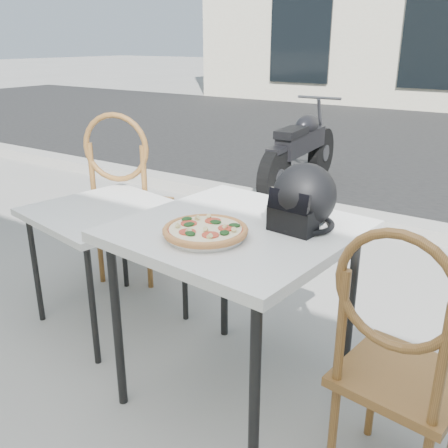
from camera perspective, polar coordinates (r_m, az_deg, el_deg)
The scene contains 9 objects.
curb at distance 4.37m, azimuth 21.57°, elevation -0.66°, with size 30.00×0.25×0.12m, color #9A9890.
cafe_table_main at distance 2.01m, azimuth 1.48°, elevation -2.17°, with size 0.94×0.94×0.82m.
plate at distance 1.87m, azimuth -2.13°, elevation -1.33°, with size 0.33×0.33×0.02m.
pizza at distance 1.86m, azimuth -2.14°, elevation -0.68°, with size 0.41×0.41×0.04m.
helmet at distance 1.96m, azimuth 9.03°, elevation 2.76°, with size 0.27×0.28×0.26m.
cafe_chair_main at distance 1.73m, azimuth 19.27°, elevation -13.97°, with size 0.44×0.44×1.03m.
cafe_table_side at distance 2.75m, azimuth -13.36°, elevation 0.55°, with size 0.83×0.83×0.67m.
cafe_chair_side at distance 3.23m, azimuth -11.12°, elevation 3.89°, with size 0.55×0.55×1.12m.
motorcycle at distance 5.35m, azimuth 8.80°, elevation 8.15°, with size 0.49×1.89×0.94m.
Camera 1 is at (0.78, -1.04, 1.51)m, focal length 40.00 mm.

